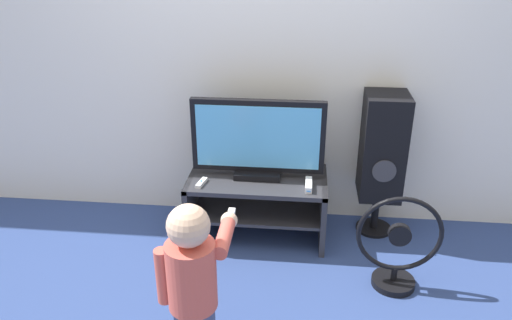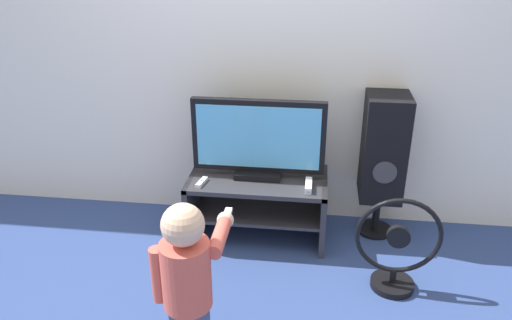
{
  "view_description": "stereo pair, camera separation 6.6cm",
  "coord_description": "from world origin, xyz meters",
  "px_view_note": "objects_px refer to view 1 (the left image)",
  "views": [
    {
      "loc": [
        0.29,
        -2.7,
        1.93
      ],
      "look_at": [
        0.0,
        0.15,
        0.61
      ],
      "focal_mm": 35.0,
      "sensor_mm": 36.0,
      "label": 1
    },
    {
      "loc": [
        0.36,
        -2.7,
        1.93
      ],
      "look_at": [
        0.0,
        0.15,
        0.61
      ],
      "focal_mm": 35.0,
      "sensor_mm": 36.0,
      "label": 2
    }
  ],
  "objects_px": {
    "television": "(258,140)",
    "speaker_tower": "(382,149)",
    "child": "(193,275)",
    "remote_primary": "(201,183)",
    "floor_fan": "(398,247)",
    "game_console": "(309,185)"
  },
  "relations": [
    {
      "from": "child",
      "to": "floor_fan",
      "type": "relative_size",
      "value": 1.48
    },
    {
      "from": "remote_primary",
      "to": "speaker_tower",
      "type": "bearing_deg",
      "value": 13.02
    },
    {
      "from": "television",
      "to": "floor_fan",
      "type": "xyz_separation_m",
      "value": [
        0.86,
        -0.5,
        -0.43
      ]
    },
    {
      "from": "child",
      "to": "floor_fan",
      "type": "xyz_separation_m",
      "value": [
        1.04,
        0.7,
        -0.25
      ]
    },
    {
      "from": "game_console",
      "to": "speaker_tower",
      "type": "xyz_separation_m",
      "value": [
        0.48,
        0.25,
        0.17
      ]
    },
    {
      "from": "television",
      "to": "child",
      "type": "distance_m",
      "value": 1.23
    },
    {
      "from": "floor_fan",
      "to": "child",
      "type": "bearing_deg",
      "value": -146.13
    },
    {
      "from": "television",
      "to": "child",
      "type": "relative_size",
      "value": 0.98
    },
    {
      "from": "game_console",
      "to": "speaker_tower",
      "type": "bearing_deg",
      "value": 27.47
    },
    {
      "from": "game_console",
      "to": "floor_fan",
      "type": "relative_size",
      "value": 0.29
    },
    {
      "from": "television",
      "to": "speaker_tower",
      "type": "xyz_separation_m",
      "value": [
        0.82,
        0.1,
        -0.07
      ]
    },
    {
      "from": "game_console",
      "to": "child",
      "type": "relative_size",
      "value": 0.2
    },
    {
      "from": "television",
      "to": "child",
      "type": "bearing_deg",
      "value": -98.32
    },
    {
      "from": "child",
      "to": "speaker_tower",
      "type": "relative_size",
      "value": 0.89
    },
    {
      "from": "child",
      "to": "floor_fan",
      "type": "distance_m",
      "value": 1.28
    },
    {
      "from": "game_console",
      "to": "remote_primary",
      "type": "relative_size",
      "value": 1.29
    },
    {
      "from": "remote_primary",
      "to": "speaker_tower",
      "type": "xyz_separation_m",
      "value": [
        1.17,
        0.27,
        0.17
      ]
    },
    {
      "from": "speaker_tower",
      "to": "floor_fan",
      "type": "relative_size",
      "value": 1.66
    },
    {
      "from": "remote_primary",
      "to": "floor_fan",
      "type": "xyz_separation_m",
      "value": [
        1.21,
        -0.34,
        -0.18
      ]
    },
    {
      "from": "remote_primary",
      "to": "speaker_tower",
      "type": "height_order",
      "value": "speaker_tower"
    },
    {
      "from": "television",
      "to": "floor_fan",
      "type": "relative_size",
      "value": 1.45
    },
    {
      "from": "remote_primary",
      "to": "floor_fan",
      "type": "distance_m",
      "value": 1.27
    }
  ]
}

